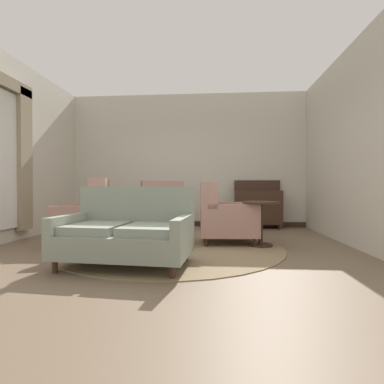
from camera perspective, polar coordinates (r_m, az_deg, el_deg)
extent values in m
plane|color=brown|center=(4.36, -4.59, -11.42)|extent=(8.05, 8.05, 0.00)
cube|color=beige|center=(7.15, -0.94, 6.20)|extent=(5.84, 0.08, 3.19)
cube|color=beige|center=(6.21, -30.28, 6.91)|extent=(0.08, 4.03, 3.19)
cube|color=beige|center=(5.56, 27.69, 7.66)|extent=(0.08, 4.03, 3.19)
cube|color=#382319|center=(7.11, -0.98, -6.17)|extent=(5.68, 0.03, 0.12)
cylinder|color=#847051|center=(4.65, -4.00, -10.58)|extent=(3.43, 3.43, 0.01)
cube|color=gray|center=(6.05, -29.86, 5.56)|extent=(0.10, 0.32, 2.51)
cylinder|color=#382319|center=(4.76, -6.35, -5.14)|extent=(0.99, 0.99, 0.04)
cylinder|color=#382319|center=(4.79, -6.34, -7.56)|extent=(0.10, 0.10, 0.37)
cube|color=#382319|center=(4.80, -3.69, -9.88)|extent=(0.28, 0.07, 0.07)
cube|color=#382319|center=(5.03, -7.15, -9.39)|extent=(0.19, 0.27, 0.07)
cube|color=#382319|center=(4.66, -8.13, -10.20)|extent=(0.19, 0.27, 0.07)
cylinder|color=#384C93|center=(4.76, -6.21, -4.79)|extent=(0.08, 0.08, 0.02)
ellipsoid|color=#384C93|center=(4.75, -6.21, -3.29)|extent=(0.14, 0.14, 0.23)
cylinder|color=#384C93|center=(4.74, -6.21, -1.28)|extent=(0.06, 0.06, 0.11)
torus|color=#384C93|center=(4.74, -6.21, -0.63)|extent=(0.11, 0.11, 0.02)
cube|color=gray|center=(3.57, -12.90, -9.78)|extent=(1.57, 1.02, 0.26)
cube|color=gray|center=(3.87, -10.79, -2.95)|extent=(1.51, 0.27, 0.54)
cube|color=gray|center=(3.64, -18.02, -6.71)|extent=(0.66, 0.75, 0.10)
cube|color=gray|center=(3.39, -7.94, -7.23)|extent=(0.66, 0.75, 0.10)
cube|color=gray|center=(3.81, -23.02, -5.64)|extent=(0.18, 0.81, 0.20)
cube|color=gray|center=(3.28, -1.84, -6.60)|extent=(0.18, 0.81, 0.20)
cylinder|color=#382319|center=(3.59, -25.15, -13.01)|extent=(0.06, 0.06, 0.14)
cylinder|color=#382319|center=(3.07, -3.89, -15.32)|extent=(0.06, 0.06, 0.14)
cylinder|color=#382319|center=(4.21, -19.34, -10.95)|extent=(0.06, 0.06, 0.14)
cylinder|color=#382319|center=(3.77, -1.26, -12.27)|extent=(0.06, 0.06, 0.14)
cube|color=tan|center=(5.06, -20.67, -6.51)|extent=(0.99, 0.96, 0.29)
cube|color=tan|center=(4.98, -16.88, -1.21)|extent=(0.34, 0.78, 0.65)
cube|color=tan|center=(5.32, -17.48, -0.25)|extent=(0.22, 0.15, 0.49)
cube|color=tan|center=(4.66, -18.39, -0.40)|extent=(0.22, 0.15, 0.49)
cube|color=tan|center=(5.38, -20.61, -3.34)|extent=(0.71, 0.29, 0.23)
cube|color=tan|center=(4.72, -21.96, -3.91)|extent=(0.71, 0.29, 0.23)
cylinder|color=#382319|center=(5.45, -23.54, -8.27)|extent=(0.06, 0.06, 0.14)
cylinder|color=#382319|center=(4.87, -25.10, -9.37)|extent=(0.06, 0.06, 0.14)
cylinder|color=#382319|center=(5.35, -16.62, -8.41)|extent=(0.06, 0.06, 0.14)
cylinder|color=#382319|center=(4.75, -17.34, -9.58)|extent=(0.06, 0.06, 0.14)
cube|color=tan|center=(6.24, -6.30, -4.99)|extent=(1.08, 1.05, 0.31)
cube|color=tan|center=(5.89, -5.68, -0.84)|extent=(0.83, 0.45, 0.61)
cube|color=tan|center=(6.06, -2.44, -0.09)|extent=(0.17, 0.22, 0.47)
cube|color=tan|center=(5.91, -9.38, -0.12)|extent=(0.17, 0.22, 0.47)
cube|color=tan|center=(6.35, -3.11, -2.56)|extent=(0.35, 0.68, 0.20)
cube|color=tan|center=(6.21, -9.75, -2.65)|extent=(0.35, 0.68, 0.20)
cylinder|color=#382319|center=(6.64, -3.94, -6.58)|extent=(0.06, 0.06, 0.14)
cylinder|color=#382319|center=(6.52, -9.80, -6.74)|extent=(0.06, 0.06, 0.14)
cylinder|color=#382319|center=(6.04, -2.51, -7.33)|extent=(0.06, 0.06, 0.14)
cylinder|color=#382319|center=(5.90, -8.96, -7.53)|extent=(0.06, 0.06, 0.14)
cube|color=tan|center=(4.94, 7.07, -6.46)|extent=(0.96, 0.85, 0.32)
cube|color=tan|center=(4.88, 2.54, -1.39)|extent=(0.19, 0.80, 0.56)
cube|color=tan|center=(4.54, 3.80, -0.71)|extent=(0.21, 0.11, 0.42)
cube|color=tan|center=(5.23, 3.42, -0.51)|extent=(0.21, 0.11, 0.42)
cube|color=tan|center=(4.58, 8.16, -3.70)|extent=(0.82, 0.15, 0.21)
cube|color=tan|center=(5.26, 7.22, -3.11)|extent=(0.82, 0.15, 0.21)
cylinder|color=#382319|center=(4.72, 12.11, -9.63)|extent=(0.06, 0.06, 0.14)
cylinder|color=#382319|center=(5.34, 10.79, -8.42)|extent=(0.06, 0.06, 0.14)
cylinder|color=#382319|center=(4.64, 2.77, -9.80)|extent=(0.06, 0.06, 0.14)
cylinder|color=#382319|center=(5.26, 2.55, -8.53)|extent=(0.06, 0.06, 0.14)
cylinder|color=#382319|center=(4.73, 13.23, -1.99)|extent=(0.58, 0.58, 0.03)
cylinder|color=#382319|center=(4.76, 13.22, -6.26)|extent=(0.07, 0.07, 0.68)
cylinder|color=#382319|center=(4.81, 13.20, -10.05)|extent=(0.37, 0.37, 0.04)
cube|color=#382319|center=(6.87, 12.73, -2.90)|extent=(1.05, 0.37, 0.76)
cube|color=#382319|center=(7.02, 12.55, 1.27)|extent=(1.05, 0.04, 0.24)
cube|color=#382319|center=(6.72, 8.83, -6.67)|extent=(0.06, 0.06, 0.10)
cube|color=#382319|center=(6.86, 16.86, -6.55)|extent=(0.06, 0.06, 0.10)
cube|color=#382319|center=(6.99, 8.66, -6.38)|extent=(0.06, 0.06, 0.10)
cube|color=#382319|center=(7.13, 16.39, -6.27)|extent=(0.06, 0.06, 0.10)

